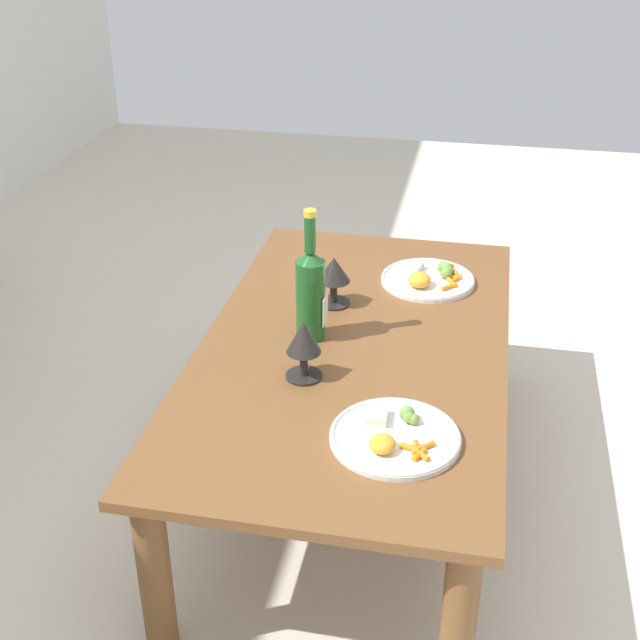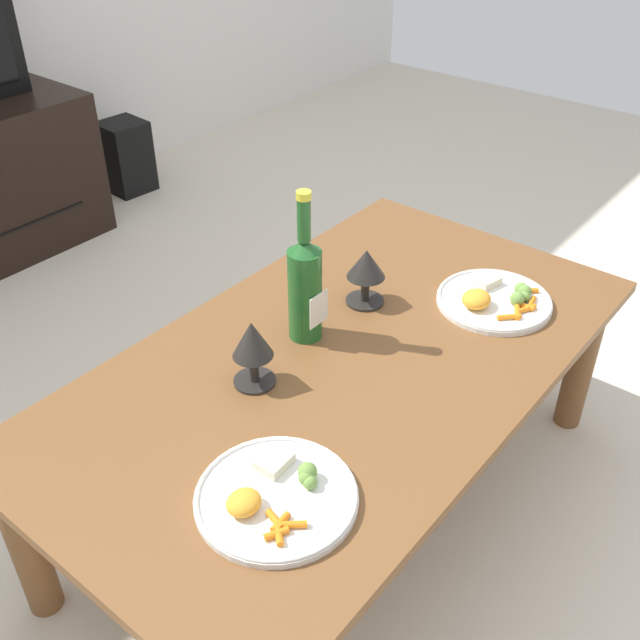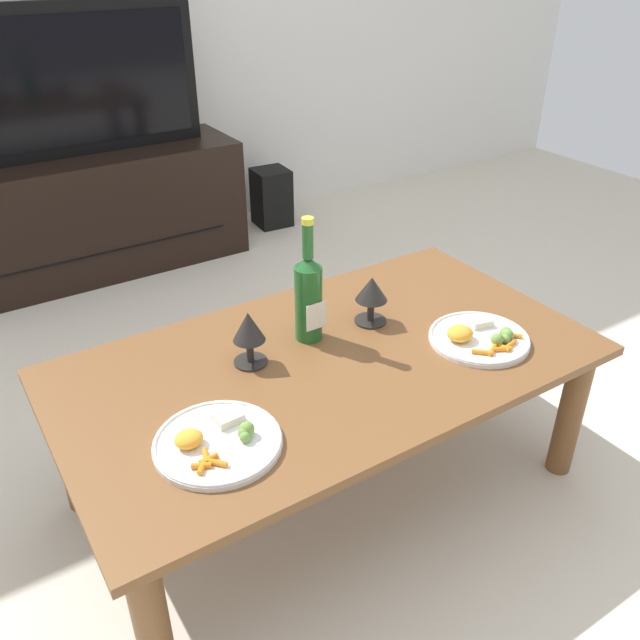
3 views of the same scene
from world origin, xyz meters
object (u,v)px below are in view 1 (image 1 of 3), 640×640
(goblet_right, at_px, (334,273))
(dinner_plate_right, at_px, (428,278))
(wine_bottle, at_px, (310,291))
(dining_table, at_px, (354,365))
(goblet_left, at_px, (304,341))
(dinner_plate_left, at_px, (395,436))

(goblet_right, relative_size, dinner_plate_right, 0.52)
(wine_bottle, xyz_separation_m, dinner_plate_right, (0.37, -0.26, -0.12))
(wine_bottle, bearing_deg, dining_table, -95.22)
(dining_table, bearing_deg, dinner_plate_right, -21.65)
(goblet_left, relative_size, dinner_plate_left, 0.53)
(dinner_plate_left, height_order, dinner_plate_right, dinner_plate_right)
(dining_table, height_order, dinner_plate_right, dinner_plate_right)
(dining_table, relative_size, dinner_plate_left, 4.97)
(dining_table, height_order, goblet_left, goblet_left)
(goblet_left, height_order, goblet_right, goblet_left)
(goblet_right, height_order, dinner_plate_left, goblet_right)
(goblet_left, xyz_separation_m, goblet_right, (0.37, 0.00, -0.00))
(wine_bottle, distance_m, goblet_left, 0.19)
(dinner_plate_right, bearing_deg, goblet_left, 156.64)
(goblet_left, bearing_deg, dinner_plate_left, -130.47)
(goblet_left, xyz_separation_m, dinner_plate_left, (-0.20, -0.24, -0.08))
(goblet_right, bearing_deg, dining_table, -155.58)
(dining_table, relative_size, goblet_left, 9.35)
(goblet_left, xyz_separation_m, dinner_plate_right, (0.55, -0.24, -0.08))
(dining_table, xyz_separation_m, wine_bottle, (0.01, 0.11, 0.20))
(dinner_plate_left, distance_m, dinner_plate_right, 0.76)
(dinner_plate_left, bearing_deg, dinner_plate_right, -0.19)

